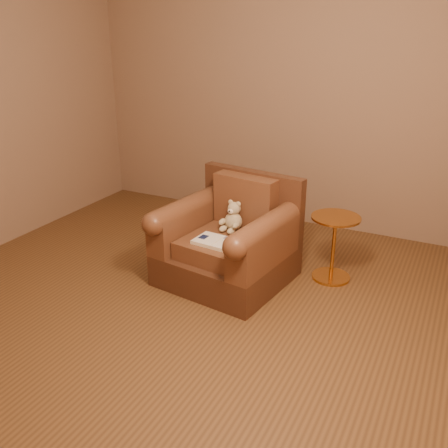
% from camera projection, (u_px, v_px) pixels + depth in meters
% --- Properties ---
extents(floor, '(4.00, 4.00, 0.00)m').
position_uv_depth(floor, '(174.00, 305.00, 3.65)').
color(floor, brown).
rests_on(floor, ground).
extents(room, '(4.02, 4.02, 2.71)m').
position_uv_depth(room, '(164.00, 59.00, 3.00)').
color(room, '#8E6F57').
rests_on(room, ground).
extents(armchair, '(1.01, 0.97, 0.81)m').
position_uv_depth(armchair, '(229.00, 242.00, 3.93)').
color(armchair, '#482818').
rests_on(armchair, floor).
extents(teddy_bear, '(0.18, 0.20, 0.24)m').
position_uv_depth(teddy_bear, '(233.00, 219.00, 3.93)').
color(teddy_bear, tan).
rests_on(teddy_bear, armchair).
extents(guidebook, '(0.37, 0.24, 0.03)m').
position_uv_depth(guidebook, '(218.00, 242.00, 3.71)').
color(guidebook, beige).
rests_on(guidebook, armchair).
extents(side_table, '(0.38, 0.38, 0.53)m').
position_uv_depth(side_table, '(334.00, 246.00, 3.93)').
color(side_table, '#CA8837').
rests_on(side_table, floor).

